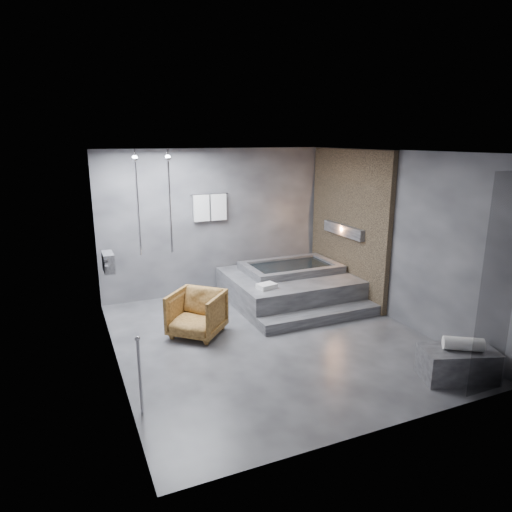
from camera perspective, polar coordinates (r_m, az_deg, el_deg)
name	(u,v)px	position (r m, az deg, el deg)	size (l,w,h in m)	color
room	(288,223)	(6.96, 4.07, 4.15)	(5.00, 5.04, 2.82)	#2E2E30
tub_deck	(288,287)	(8.66, 4.07, -3.89)	(2.20, 2.00, 0.50)	#333335
tub_step	(321,317)	(7.75, 8.10, -7.52)	(2.20, 0.36, 0.18)	#333335
concrete_bench	(458,364)	(6.47, 23.92, -12.22)	(0.91, 0.50, 0.41)	#313033
driftwood_chair	(197,314)	(7.16, -7.41, -7.15)	(0.75, 0.77, 0.70)	#4E3113
rolled_towel	(463,344)	(6.34, 24.47, -9.96)	(0.17, 0.17, 0.48)	white
deck_towel	(267,286)	(7.77, 1.35, -3.77)	(0.31, 0.22, 0.08)	silver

